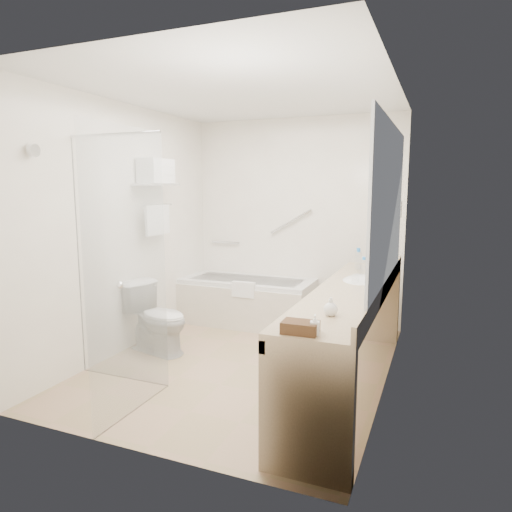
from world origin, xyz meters
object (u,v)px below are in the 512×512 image
at_px(bathtub, 247,301).
at_px(amenity_basket, 300,327).
at_px(vanity_counter, 350,314).
at_px(water_bottle_left, 364,269).
at_px(toilet, 157,318).

height_order(bathtub, amenity_basket, amenity_basket).
bearing_deg(vanity_counter, water_bottle_left, 87.10).
distance_m(bathtub, vanity_counter, 2.09).
xyz_separation_m(bathtub, water_bottle_left, (1.55, -0.93, 0.67)).
height_order(bathtub, vanity_counter, vanity_counter).
distance_m(bathtub, water_bottle_left, 1.92).
relative_size(toilet, amenity_basket, 3.50).
xyz_separation_m(toilet, water_bottle_left, (2.00, 0.34, 0.59)).
xyz_separation_m(bathtub, vanity_counter, (1.52, -1.39, 0.36)).
relative_size(vanity_counter, water_bottle_left, 13.45).
xyz_separation_m(vanity_counter, amenity_basket, (-0.06, -1.25, 0.24)).
relative_size(vanity_counter, toilet, 3.77).
height_order(vanity_counter, amenity_basket, vanity_counter).
bearing_deg(amenity_basket, vanity_counter, 87.32).
bearing_deg(water_bottle_left, amenity_basket, -92.74).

